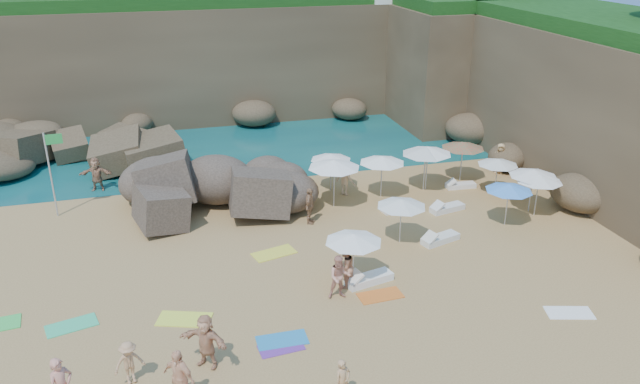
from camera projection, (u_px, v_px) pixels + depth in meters
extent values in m
plane|color=tan|center=(292.00, 269.00, 25.51)|extent=(120.00, 120.00, 0.00)
plane|color=#0C4751|center=(212.00, 96.00, 52.18)|extent=(120.00, 120.00, 0.00)
cube|color=brown|center=(242.00, 58.00, 46.68)|extent=(44.00, 8.00, 8.00)
cube|color=brown|center=(582.00, 97.00, 35.72)|extent=(8.00, 30.00, 8.00)
cube|color=brown|center=(455.00, 60.00, 45.90)|extent=(10.00, 12.00, 8.00)
cylinder|color=white|center=(11.00, 70.00, 47.35)|extent=(0.10, 0.10, 6.00)
cylinder|color=silver|center=(51.00, 175.00, 29.50)|extent=(0.08, 0.08, 4.21)
cube|color=green|center=(54.00, 139.00, 28.91)|extent=(0.74, 0.12, 0.47)
cylinder|color=silver|center=(331.00, 173.00, 32.95)|extent=(0.06, 0.06, 1.93)
cone|color=white|center=(331.00, 157.00, 32.60)|extent=(2.16, 2.16, 0.33)
cylinder|color=silver|center=(334.00, 185.00, 30.92)|extent=(0.07, 0.07, 2.32)
cone|color=white|center=(334.00, 164.00, 30.49)|extent=(2.60, 2.60, 0.40)
cylinder|color=silver|center=(496.00, 178.00, 32.42)|extent=(0.05, 0.05, 1.86)
cone|color=silver|center=(498.00, 162.00, 32.07)|extent=(2.09, 2.09, 0.32)
cylinder|color=silver|center=(424.00, 170.00, 32.94)|extent=(0.07, 0.07, 2.25)
cone|color=silver|center=(426.00, 151.00, 32.52)|extent=(2.52, 2.52, 0.38)
cylinder|color=silver|center=(537.00, 196.00, 30.03)|extent=(0.06, 0.06, 1.98)
cone|color=white|center=(539.00, 178.00, 29.67)|extent=(2.22, 2.22, 0.34)
cylinder|color=silver|center=(427.00, 169.00, 33.02)|extent=(0.07, 0.07, 2.26)
cone|color=white|center=(428.00, 150.00, 32.60)|extent=(2.53, 2.53, 0.39)
cylinder|color=silver|center=(461.00, 162.00, 34.23)|extent=(0.06, 0.06, 2.11)
cone|color=red|center=(463.00, 145.00, 33.84)|extent=(2.36, 2.36, 0.36)
cylinder|color=silver|center=(531.00, 192.00, 30.42)|extent=(0.06, 0.06, 2.08)
cone|color=white|center=(534.00, 173.00, 30.03)|extent=(2.33, 2.33, 0.36)
cylinder|color=silver|center=(381.00, 178.00, 32.11)|extent=(0.06, 0.06, 2.10)
cone|color=white|center=(382.00, 159.00, 31.72)|extent=(2.35, 2.35, 0.36)
cylinder|color=silver|center=(353.00, 260.00, 24.20)|extent=(0.06, 0.06, 2.00)
cone|color=white|center=(354.00, 238.00, 23.83)|extent=(2.25, 2.25, 0.34)
cylinder|color=silver|center=(507.00, 206.00, 29.02)|extent=(0.06, 0.06, 1.95)
cone|color=#458FED|center=(509.00, 187.00, 28.66)|extent=(2.19, 2.19, 0.33)
cylinder|color=silver|center=(400.00, 222.00, 27.38)|extent=(0.06, 0.06, 1.95)
cone|color=silver|center=(402.00, 203.00, 27.02)|extent=(2.19, 2.19, 0.33)
cube|color=silver|center=(279.00, 202.00, 31.50)|extent=(1.71, 1.00, 0.25)
cube|color=silver|center=(447.00, 208.00, 30.80)|extent=(1.88, 0.97, 0.28)
cube|color=white|center=(461.00, 186.00, 33.57)|extent=(1.64, 0.65, 0.25)
cube|color=silver|center=(440.00, 239.00, 27.71)|extent=(1.93, 1.12, 0.28)
cube|color=white|center=(399.00, 208.00, 30.84)|extent=(1.84, 0.89, 0.27)
cube|color=white|center=(369.00, 279.00, 24.50)|extent=(2.04, 1.08, 0.30)
cube|color=#E4F23F|center=(184.00, 319.00, 22.20)|extent=(2.10, 1.52, 0.03)
cube|color=#692E98|center=(281.00, 348.00, 20.69)|extent=(1.55, 0.88, 0.03)
cube|color=#2380BD|center=(282.00, 340.00, 21.07)|extent=(1.72, 0.87, 0.03)
cube|color=orange|center=(380.00, 295.00, 23.65)|extent=(1.73, 0.93, 0.03)
cube|color=#37C180|center=(72.00, 325.00, 21.85)|extent=(1.88, 1.27, 0.03)
cube|color=yellow|center=(274.00, 253.00, 26.75)|extent=(2.01, 1.36, 0.03)
cube|color=white|center=(569.00, 313.00, 22.58)|extent=(1.83, 1.26, 0.03)
imported|color=tan|center=(345.00, 267.00, 23.96)|extent=(1.06, 1.00, 1.73)
imported|color=tan|center=(345.00, 179.00, 32.40)|extent=(1.12, 1.20, 1.81)
imported|color=#9B704D|center=(310.00, 206.00, 29.20)|extent=(0.88, 1.12, 1.78)
imported|color=tan|center=(500.00, 158.00, 35.38)|extent=(0.97, 0.82, 1.74)
imported|color=#A87454|center=(96.00, 174.00, 32.94)|extent=(1.76, 0.78, 1.84)
imported|color=tan|center=(131.00, 378.00, 19.03)|extent=(1.30, 1.64, 0.38)
imported|color=tan|center=(207.00, 359.00, 19.76)|extent=(2.47, 2.49, 0.49)
imported|color=tan|center=(339.00, 290.00, 23.41)|extent=(1.05, 1.82, 0.65)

